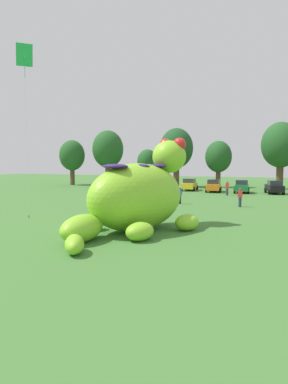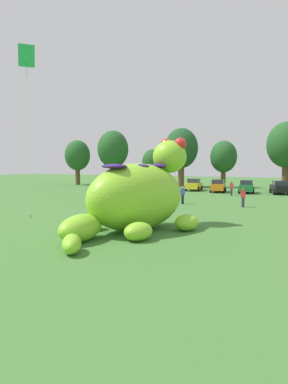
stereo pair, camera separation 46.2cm
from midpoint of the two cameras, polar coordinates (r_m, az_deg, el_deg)
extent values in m
plane|color=#427533|center=(20.92, -3.63, -6.09)|extent=(160.00, 160.00, 0.00)
ellipsoid|color=#8CD12D|center=(20.30, -1.75, -0.83)|extent=(5.62, 7.72, 3.91)
ellipsoid|color=#8CD12D|center=(22.42, 3.55, 5.77)|extent=(2.71, 2.84, 2.06)
sphere|color=red|center=(23.04, 2.95, 7.68)|extent=(0.83, 0.83, 0.83)
sphere|color=red|center=(22.33, 5.21, 7.75)|extent=(0.83, 0.83, 0.83)
ellipsoid|color=navy|center=(21.35, 1.18, 4.29)|extent=(1.90, 1.71, 0.26)
ellipsoid|color=navy|center=(20.21, -1.76, 4.26)|extent=(1.90, 1.71, 0.26)
ellipsoid|color=navy|center=(19.00, -5.44, 4.20)|extent=(1.90, 1.71, 0.26)
ellipsoid|color=#8CD12D|center=(23.35, -2.27, -3.75)|extent=(1.69, 1.98, 0.96)
ellipsoid|color=#8CD12D|center=(20.55, 6.38, -4.95)|extent=(1.69, 1.98, 0.96)
ellipsoid|color=#8CD12D|center=(20.72, -9.44, -4.91)|extent=(1.69, 1.98, 0.96)
ellipsoid|color=#8CD12D|center=(17.78, -1.44, -6.45)|extent=(1.69, 1.98, 0.96)
ellipsoid|color=#8CD12D|center=(17.87, -10.79, -5.81)|extent=(1.58, 3.14, 1.37)
ellipsoid|color=#8CD12D|center=(15.64, -12.12, -8.35)|extent=(1.66, 1.96, 0.84)
cube|color=#B7BABF|center=(51.28, -1.03, 1.20)|extent=(1.98, 4.21, 0.80)
cube|color=#2D333D|center=(51.10, -1.09, 1.97)|extent=(1.63, 2.07, 0.60)
cylinder|color=black|center=(52.79, -1.43, 0.86)|extent=(0.28, 0.65, 0.64)
cylinder|color=black|center=(52.22, 0.32, 0.82)|extent=(0.28, 0.65, 0.64)
cylinder|color=black|center=(50.42, -2.43, 0.68)|extent=(0.28, 0.65, 0.64)
cylinder|color=black|center=(49.82, -0.61, 0.63)|extent=(0.28, 0.65, 0.64)
cube|color=white|center=(50.19, 2.92, 1.11)|extent=(2.57, 4.38, 0.80)
cube|color=#2D333D|center=(50.00, 2.90, 1.90)|extent=(1.90, 2.25, 0.60)
cylinder|color=black|center=(51.59, 2.15, 0.77)|extent=(0.38, 0.68, 0.64)
cylinder|color=black|center=(51.38, 4.03, 0.75)|extent=(0.38, 0.68, 0.64)
cylinder|color=black|center=(49.08, 1.75, 0.57)|extent=(0.38, 0.68, 0.64)
cylinder|color=black|center=(48.86, 3.72, 0.54)|extent=(0.38, 0.68, 0.64)
cube|color=yellow|center=(50.05, 7.18, 1.07)|extent=(2.03, 4.23, 0.80)
cube|color=#2D333D|center=(49.86, 7.16, 1.86)|extent=(1.65, 2.09, 0.60)
cylinder|color=black|center=(51.48, 6.52, 0.74)|extent=(0.29, 0.66, 0.64)
cylinder|color=black|center=(51.17, 8.38, 0.69)|extent=(0.29, 0.66, 0.64)
cylinder|color=black|center=(49.00, 5.92, 0.54)|extent=(0.29, 0.66, 0.64)
cylinder|color=black|center=(48.67, 7.87, 0.49)|extent=(0.29, 0.66, 0.64)
cube|color=orange|center=(48.00, 11.02, 0.86)|extent=(2.20, 4.28, 0.80)
cube|color=#2D333D|center=(47.81, 11.01, 1.69)|extent=(1.73, 2.14, 0.60)
cylinder|color=black|center=(49.37, 10.15, 0.52)|extent=(0.32, 0.66, 0.64)
cylinder|color=black|center=(49.23, 12.12, 0.47)|extent=(0.32, 0.66, 0.64)
cylinder|color=black|center=(46.84, 9.85, 0.29)|extent=(0.32, 0.66, 0.64)
cylinder|color=black|center=(46.70, 11.92, 0.25)|extent=(0.32, 0.66, 0.64)
cube|color=#1E7238|center=(47.43, 15.38, 0.73)|extent=(2.14, 4.26, 0.80)
cube|color=#2D333D|center=(47.24, 15.40, 1.57)|extent=(1.70, 2.12, 0.60)
cylinder|color=black|center=(48.75, 14.41, 0.39)|extent=(0.31, 0.66, 0.64)
cylinder|color=black|center=(48.72, 16.40, 0.34)|extent=(0.31, 0.66, 0.64)
cylinder|color=black|center=(46.22, 14.29, 0.16)|extent=(0.31, 0.66, 0.64)
cylinder|color=black|center=(46.18, 16.39, 0.11)|extent=(0.31, 0.66, 0.64)
cube|color=black|center=(47.37, 20.23, 0.60)|extent=(2.62, 4.39, 0.80)
cube|color=#2D333D|center=(47.18, 20.29, 1.44)|extent=(1.92, 2.27, 0.60)
cylinder|color=black|center=(48.49, 18.94, 0.25)|extent=(0.38, 0.68, 0.64)
cylinder|color=black|center=(48.81, 20.91, 0.23)|extent=(0.38, 0.68, 0.64)
cylinder|color=black|center=(45.99, 19.48, 0.01)|extent=(0.38, 0.68, 0.64)
cylinder|color=black|center=(46.33, 21.55, -0.02)|extent=(0.38, 0.68, 0.64)
cylinder|color=brown|center=(63.49, -11.80, 2.40)|extent=(0.80, 0.80, 2.79)
ellipsoid|color=#235623|center=(63.45, -11.86, 5.88)|extent=(4.47, 4.47, 5.36)
cylinder|color=brown|center=(61.25, -6.09, 2.65)|extent=(0.96, 0.96, 3.35)
ellipsoid|color=#235623|center=(61.26, -6.13, 6.98)|extent=(5.36, 5.36, 6.43)
cylinder|color=brown|center=(59.86, 0.34, 2.08)|extent=(0.63, 0.63, 2.19)
ellipsoid|color=#235623|center=(59.79, 0.34, 4.97)|extent=(3.50, 3.50, 4.21)
cylinder|color=brown|center=(57.16, 5.05, 2.51)|extent=(0.96, 0.96, 3.35)
ellipsoid|color=#1E4C23|center=(57.16, 5.09, 7.15)|extent=(5.36, 5.36, 6.43)
cylinder|color=brown|center=(57.11, 11.77, 2.06)|extent=(0.75, 0.75, 2.61)
ellipsoid|color=#235623|center=(57.05, 11.83, 5.67)|extent=(4.18, 4.18, 5.02)
cylinder|color=brown|center=(55.59, 21.03, 2.22)|extent=(1.00, 1.00, 3.50)
ellipsoid|color=#235623|center=(55.60, 21.18, 7.19)|extent=(5.59, 5.59, 6.71)
cylinder|color=#726656|center=(28.35, -1.42, -2.30)|extent=(0.26, 0.26, 0.88)
cube|color=#338C4C|center=(28.27, -1.42, -0.82)|extent=(0.38, 0.22, 0.60)
sphere|color=beige|center=(28.23, -1.43, 0.03)|extent=(0.22, 0.22, 0.22)
cylinder|color=#2D334C|center=(32.28, 15.00, -1.60)|extent=(0.26, 0.26, 0.88)
cube|color=red|center=(32.21, 15.02, -0.29)|extent=(0.38, 0.22, 0.60)
sphere|color=brown|center=(32.18, 15.04, 0.46)|extent=(0.22, 0.22, 0.22)
cylinder|color=black|center=(32.54, -8.89, -1.44)|extent=(0.26, 0.26, 0.88)
cube|color=#2D4CA5|center=(32.47, -8.91, -0.14)|extent=(0.38, 0.22, 0.60)
sphere|color=#9E7051|center=(32.44, -8.92, 0.60)|extent=(0.22, 0.22, 0.22)
cylinder|color=black|center=(33.70, 5.46, -1.19)|extent=(0.26, 0.26, 0.88)
cube|color=#2D4CA5|center=(33.63, 5.47, 0.06)|extent=(0.38, 0.22, 0.60)
sphere|color=tan|center=(33.60, 5.47, 0.78)|extent=(0.22, 0.22, 0.22)
cylinder|color=#2D334C|center=(43.34, 13.11, 0.04)|extent=(0.26, 0.26, 0.88)
cube|color=red|center=(43.29, 13.13, 1.01)|extent=(0.38, 0.22, 0.60)
sphere|color=brown|center=(43.27, 13.14, 1.57)|extent=(0.22, 0.22, 0.22)
cylinder|color=brown|center=(26.64, -18.75, -3.81)|extent=(0.06, 0.06, 0.15)
cylinder|color=silver|center=(26.42, -19.09, 8.52)|extent=(0.01, 0.01, 11.26)
cube|color=green|center=(27.39, -19.43, 20.35)|extent=(1.13, 1.13, 1.44)
cylinder|color=green|center=(27.16, -19.38, 18.52)|extent=(0.03, 0.03, 1.20)
camera|label=1|loc=(0.23, -90.62, -0.05)|focal=32.69mm
camera|label=2|loc=(0.23, 89.38, 0.05)|focal=32.69mm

